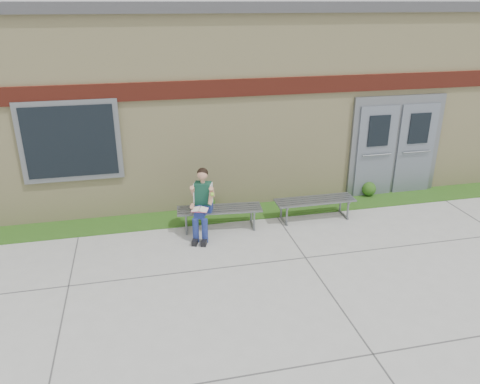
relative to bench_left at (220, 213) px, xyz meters
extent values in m
plane|color=#9E9E99|center=(0.27, -2.00, -0.33)|extent=(80.00, 80.00, 0.00)
cube|color=#254813|center=(0.27, 0.60, -0.32)|extent=(16.00, 0.80, 0.02)
cube|color=beige|center=(0.27, 4.00, 1.67)|extent=(16.00, 6.00, 4.00)
cube|color=#3F3F42|center=(0.27, 4.00, 3.77)|extent=(16.20, 6.20, 0.20)
cube|color=maroon|center=(0.27, 0.97, 2.27)|extent=(16.00, 0.06, 0.35)
cube|color=slate|center=(-2.73, 0.96, 1.37)|extent=(1.90, 0.08, 1.60)
cube|color=black|center=(-2.73, 0.92, 1.37)|extent=(1.70, 0.04, 1.40)
cube|color=slate|center=(4.27, 0.96, 0.82)|extent=(2.20, 0.08, 2.30)
cube|color=slate|center=(3.77, 0.91, 0.72)|extent=(0.92, 0.06, 2.10)
cube|color=slate|center=(4.77, 0.91, 0.72)|extent=(0.92, 0.06, 2.10)
cube|color=slate|center=(0.00, 0.00, 0.08)|extent=(1.70, 0.62, 0.03)
cube|color=slate|center=(-0.66, 0.00, -0.14)|extent=(0.08, 0.46, 0.38)
cube|color=slate|center=(0.66, 0.00, -0.14)|extent=(0.08, 0.46, 0.38)
cube|color=slate|center=(2.00, 0.00, 0.08)|extent=(1.66, 0.46, 0.03)
cube|color=slate|center=(1.34, 0.00, -0.14)|extent=(0.04, 0.46, 0.38)
cube|color=slate|center=(2.66, 0.00, -0.14)|extent=(0.04, 0.46, 0.38)
cube|color=navy|center=(-0.32, -0.05, 0.18)|extent=(0.39, 0.33, 0.15)
cube|color=#103E2E|center=(-0.32, -0.06, 0.47)|extent=(0.35, 0.28, 0.44)
sphere|color=tan|center=(-0.33, -0.07, 0.86)|extent=(0.26, 0.26, 0.20)
sphere|color=black|center=(-0.32, -0.06, 0.88)|extent=(0.27, 0.27, 0.21)
cylinder|color=navy|center=(-0.48, -0.25, 0.19)|extent=(0.27, 0.43, 0.14)
cylinder|color=navy|center=(-0.32, -0.31, 0.19)|extent=(0.27, 0.43, 0.14)
cylinder|color=navy|center=(-0.54, -0.48, -0.09)|extent=(0.12, 0.12, 0.48)
cylinder|color=navy|center=(-0.38, -0.53, -0.09)|extent=(0.12, 0.12, 0.48)
cube|color=black|center=(-0.57, -0.54, -0.29)|extent=(0.17, 0.27, 0.10)
cube|color=black|center=(-0.40, -0.60, -0.29)|extent=(0.17, 0.27, 0.10)
cylinder|color=tan|center=(-0.52, -0.06, 0.53)|extent=(0.15, 0.23, 0.25)
cylinder|color=tan|center=(-0.17, -0.18, 0.53)|extent=(0.15, 0.23, 0.25)
cube|color=white|center=(-0.44, -0.39, 0.29)|extent=(0.35, 0.30, 0.01)
cube|color=#C24867|center=(-0.44, -0.39, 0.28)|extent=(0.36, 0.31, 0.01)
sphere|color=#87C835|center=(-0.19, -0.32, 0.54)|extent=(0.08, 0.08, 0.08)
sphere|color=#254813|center=(-0.12, 0.85, -0.14)|extent=(0.35, 0.35, 0.35)
sphere|color=#254813|center=(3.67, 0.85, -0.15)|extent=(0.33, 0.33, 0.33)
camera|label=1|loc=(-1.46, -8.27, 3.89)|focal=35.00mm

